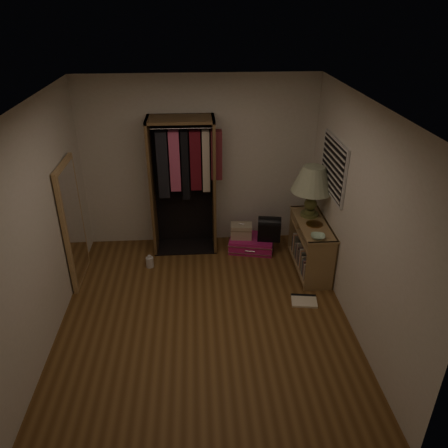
{
  "coord_description": "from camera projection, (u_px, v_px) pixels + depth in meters",
  "views": [
    {
      "loc": [
        -0.06,
        -4.24,
        3.53
      ],
      "look_at": [
        0.3,
        0.95,
        0.8
      ],
      "focal_mm": 35.0,
      "sensor_mm": 36.0,
      "label": 1
    }
  ],
  "objects": [
    {
      "name": "train_case",
      "position": [
        241.0,
        231.0,
        6.71
      ],
      "size": [
        0.35,
        0.26,
        0.24
      ],
      "rotation": [
        0.0,
        0.0,
        -0.11
      ],
      "color": "tan",
      "rests_on": "pink_suitcase"
    },
    {
      "name": "brass_tray",
      "position": [
        314.0,
        224.0,
        5.97
      ],
      "size": [
        0.24,
        0.24,
        0.01
      ],
      "rotation": [
        0.0,
        0.0,
        -0.1
      ],
      "color": "olive",
      "rests_on": "console_bookshelf"
    },
    {
      "name": "table_lamp",
      "position": [
        313.0,
        180.0,
        5.97
      ],
      "size": [
        0.77,
        0.77,
        0.74
      ],
      "rotation": [
        0.0,
        0.0,
        -0.41
      ],
      "color": "#535A2B",
      "rests_on": "console_bookshelf"
    },
    {
      "name": "ground",
      "position": [
        205.0,
        318.0,
        5.39
      ],
      "size": [
        4.0,
        4.0,
        0.0
      ],
      "primitive_type": "plane",
      "color": "brown",
      "rests_on": "ground"
    },
    {
      "name": "floor_book",
      "position": [
        304.0,
        300.0,
        5.68
      ],
      "size": [
        0.36,
        0.3,
        0.03
      ],
      "rotation": [
        0.0,
        0.0,
        -0.14
      ],
      "color": "#F1E8CB",
      "rests_on": "ground"
    },
    {
      "name": "room_walls",
      "position": [
        209.0,
        206.0,
        4.74
      ],
      "size": [
        3.52,
        4.02,
        2.6
      ],
      "color": "beige",
      "rests_on": "ground"
    },
    {
      "name": "black_bag",
      "position": [
        269.0,
        228.0,
        6.63
      ],
      "size": [
        0.38,
        0.28,
        0.38
      ],
      "rotation": [
        0.0,
        0.0,
        -0.17
      ],
      "color": "black",
      "rests_on": "pink_suitcase"
    },
    {
      "name": "open_wardrobe",
      "position": [
        185.0,
        174.0,
        6.38
      ],
      "size": [
        1.05,
        0.5,
        2.05
      ],
      "color": "brown",
      "rests_on": "ground"
    },
    {
      "name": "console_bookshelf",
      "position": [
        310.0,
        244.0,
        6.22
      ],
      "size": [
        0.42,
        1.12,
        0.75
      ],
      "color": "olive",
      "rests_on": "ground"
    },
    {
      "name": "ceramic_bowl",
      "position": [
        318.0,
        237.0,
        5.63
      ],
      "size": [
        0.22,
        0.22,
        0.05
      ],
      "primitive_type": "imported",
      "rotation": [
        0.0,
        0.0,
        -0.22
      ],
      "color": "#ADD0B1",
      "rests_on": "console_bookshelf"
    },
    {
      "name": "white_jug",
      "position": [
        150.0,
        262.0,
        6.37
      ],
      "size": [
        0.13,
        0.13,
        0.19
      ],
      "rotation": [
        0.0,
        0.0,
        -0.26
      ],
      "color": "silver",
      "rests_on": "ground"
    },
    {
      "name": "pink_suitcase",
      "position": [
        251.0,
        243.0,
        6.8
      ],
      "size": [
        0.77,
        0.62,
        0.21
      ],
      "rotation": [
        0.0,
        0.0,
        -0.21
      ],
      "color": "#C11769",
      "rests_on": "ground"
    },
    {
      "name": "floor_mirror",
      "position": [
        73.0,
        224.0,
        5.78
      ],
      "size": [
        0.06,
        0.8,
        1.7
      ],
      "color": "tan",
      "rests_on": "ground"
    }
  ]
}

